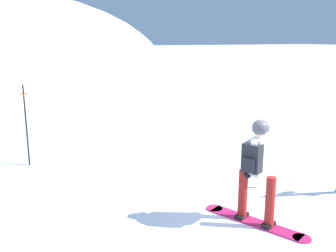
# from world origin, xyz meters

# --- Properties ---
(ground_plane) EXTENTS (300.00, 300.00, 0.00)m
(ground_plane) POSITION_xyz_m (0.00, 0.00, 0.00)
(ground_plane) COLOR white
(snowboarder_main) EXTENTS (0.92, 1.70, 1.71)m
(snowboarder_main) POSITION_xyz_m (0.21, -0.16, 0.92)
(snowboarder_main) COLOR #D11E5B
(snowboarder_main) RESTS_ON ground
(piste_marker_near) EXTENTS (0.20, 0.20, 1.95)m
(piste_marker_near) POSITION_xyz_m (-2.77, 4.46, 1.11)
(piste_marker_near) COLOR black
(piste_marker_near) RESTS_ON ground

